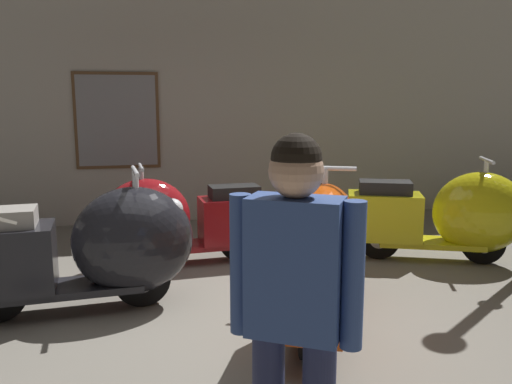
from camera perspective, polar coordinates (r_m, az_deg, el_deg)
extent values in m
plane|color=slate|center=(4.00, -1.27, -14.38)|extent=(60.00, 60.00, 0.00)
cube|color=#ADA89E|center=(7.29, -6.74, 10.73)|extent=(18.00, 0.20, 3.51)
cube|color=brown|center=(7.16, -14.97, 7.56)|extent=(1.09, 0.03, 1.26)
cube|color=gray|center=(7.14, -14.98, 7.56)|extent=(1.01, 0.01, 1.18)
cylinder|color=black|center=(4.37, -12.37, -9.23)|extent=(0.46, 0.13, 0.45)
cylinder|color=silver|center=(4.37, -12.37, -9.23)|extent=(0.21, 0.13, 0.20)
cube|color=black|center=(4.38, -19.50, -9.87)|extent=(1.11, 0.50, 0.06)
ellipsoid|color=black|center=(4.28, -13.29, -5.18)|extent=(1.00, 0.67, 0.86)
cube|color=black|center=(4.35, -26.24, -6.69)|extent=(0.81, 0.52, 0.50)
sphere|color=silver|center=(4.25, -9.12, -1.84)|extent=(0.17, 0.17, 0.17)
cylinder|color=silver|center=(4.20, -13.04, 0.08)|extent=(0.05, 0.05, 0.32)
cylinder|color=silver|center=(4.17, -13.12, 2.23)|extent=(0.08, 0.50, 0.04)
cylinder|color=black|center=(5.32, -12.40, -5.97)|extent=(0.42, 0.11, 0.42)
cylinder|color=silver|center=(5.32, -12.40, -5.97)|extent=(0.19, 0.11, 0.19)
cylinder|color=black|center=(5.46, -1.94, -5.33)|extent=(0.42, 0.11, 0.42)
cylinder|color=silver|center=(5.46, -1.94, -5.33)|extent=(0.19, 0.11, 0.19)
cube|color=maroon|center=(5.38, -7.10, -5.88)|extent=(1.01, 0.44, 0.05)
ellipsoid|color=maroon|center=(5.26, -11.95, -2.82)|extent=(0.91, 0.60, 0.79)
cube|color=maroon|center=(5.40, -2.39, -3.01)|extent=(0.74, 0.46, 0.46)
cube|color=black|center=(5.34, -2.41, 0.04)|extent=(0.52, 0.32, 0.13)
sphere|color=silver|center=(5.20, -15.25, -0.64)|extent=(0.16, 0.16, 0.16)
cylinder|color=silver|center=(5.19, -12.44, 1.08)|extent=(0.05, 0.05, 0.29)
cylinder|color=silver|center=(5.17, -12.50, 2.68)|extent=(0.06, 0.46, 0.03)
cylinder|color=black|center=(4.48, 7.36, -8.60)|extent=(0.27, 0.45, 0.46)
cylinder|color=silver|center=(4.48, 7.36, -8.60)|extent=(0.18, 0.23, 0.20)
cylinder|color=black|center=(3.48, 5.87, -14.19)|extent=(0.27, 0.45, 0.46)
cylinder|color=silver|center=(3.48, 5.87, -14.19)|extent=(0.18, 0.23, 0.20)
cube|color=#C6470F|center=(3.98, 6.71, -11.35)|extent=(0.81, 1.15, 0.06)
ellipsoid|color=#C6470F|center=(4.33, 7.39, -4.76)|extent=(0.93, 1.11, 0.87)
cube|color=#C6470F|center=(3.42, 6.03, -10.05)|extent=(0.73, 0.89, 0.50)
cube|color=black|center=(3.33, 6.13, -4.89)|extent=(0.51, 0.63, 0.14)
sphere|color=silver|center=(4.59, 7.78, -0.89)|extent=(0.17, 0.17, 0.17)
cylinder|color=silver|center=(4.29, 7.55, 0.50)|extent=(0.05, 0.05, 0.32)
cylinder|color=silver|center=(4.26, 7.60, 2.61)|extent=(0.47, 0.23, 0.04)
cube|color=silver|center=(4.38, 3.57, -5.32)|extent=(0.32, 0.71, 0.03)
cylinder|color=black|center=(5.82, 23.60, -5.11)|extent=(0.44, 0.24, 0.44)
cylinder|color=silver|center=(5.82, 23.60, -5.11)|extent=(0.22, 0.17, 0.20)
cylinder|color=black|center=(5.66, 13.30, -4.96)|extent=(0.44, 0.24, 0.44)
cylinder|color=silver|center=(5.66, 13.30, -4.96)|extent=(0.22, 0.17, 0.20)
cube|color=gold|center=(5.72, 18.51, -5.27)|extent=(1.11, 0.75, 0.05)
ellipsoid|color=gold|center=(5.74, 23.29, -2.09)|extent=(1.06, 0.87, 0.83)
cube|color=gold|center=(5.60, 13.85, -2.58)|extent=(0.85, 0.68, 0.48)
cube|color=black|center=(5.55, 13.98, 0.51)|extent=(0.60, 0.48, 0.13)
cylinder|color=silver|center=(5.69, 23.87, 1.67)|extent=(0.05, 0.05, 0.31)
cylinder|color=silver|center=(5.67, 23.98, 3.20)|extent=(0.21, 0.46, 0.04)
cube|color=#334C8C|center=(1.98, 4.28, -8.26)|extent=(0.40, 0.34, 0.54)
cylinder|color=#334C8C|center=(1.94, 10.59, -9.03)|extent=(0.08, 0.08, 0.56)
cylinder|color=#334C8C|center=(2.04, -1.71, -7.92)|extent=(0.08, 0.08, 0.56)
sphere|color=tan|center=(1.90, 4.42, 2.29)|extent=(0.20, 0.20, 0.20)
sphere|color=black|center=(1.89, 4.44, 3.67)|extent=(0.19, 0.19, 0.19)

